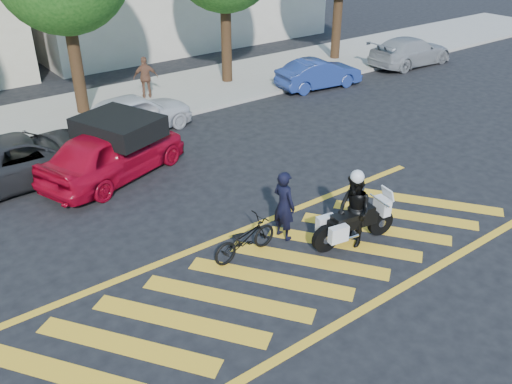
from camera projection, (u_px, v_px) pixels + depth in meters
ground at (291, 268)px, 11.87m from camera, size 90.00×90.00×0.00m
sidewalk at (84, 113)px, 20.26m from camera, size 60.00×5.00×0.15m
crosswalk at (290, 269)px, 11.85m from camera, size 12.33×4.00×0.01m
officer_bike at (284, 205)px, 12.58m from camera, size 0.47×0.67×1.73m
bicycle at (245, 239)px, 12.11m from camera, size 1.72×0.69×0.89m
police_motorcycle at (353, 223)px, 12.51m from camera, size 2.21×0.85×0.98m
officer_moto at (354, 211)px, 12.34m from camera, size 0.80×0.95×1.75m
red_convertible at (114, 152)px, 15.43m from camera, size 4.94×3.31×1.56m
parked_mid_left at (25, 158)px, 15.29m from camera, size 4.98×2.44×1.36m
parked_mid_right at (134, 114)px, 18.40m from camera, size 4.27×2.11×1.40m
parked_right at (319, 74)px, 22.96m from camera, size 3.86×1.79×1.23m
parked_far_right at (410, 51)px, 26.11m from camera, size 4.65×1.94×1.34m
pedestrian_right at (146, 77)px, 21.28m from camera, size 1.03×0.73×1.63m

